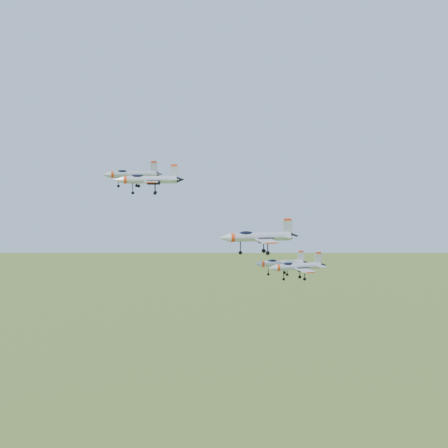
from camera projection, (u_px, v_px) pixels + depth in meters
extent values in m
cylinder|color=#B1B7BF|center=(133.00, 174.00, 115.24)|extent=(8.58, 2.36, 1.23)
cone|color=#B1B7BF|center=(106.00, 175.00, 113.52)|extent=(1.85, 1.45, 1.23)
cone|color=black|center=(159.00, 174.00, 116.89)|extent=(1.45, 1.21, 1.04)
ellipsoid|color=black|center=(122.00, 172.00, 114.49)|extent=(2.18, 1.16, 0.78)
cube|color=#B1B7BF|center=(137.00, 176.00, 112.85)|extent=(2.71, 4.41, 0.13)
cube|color=#B1B7BF|center=(132.00, 175.00, 117.80)|extent=(2.71, 4.41, 0.13)
cube|color=#B1B7BF|center=(154.00, 167.00, 116.40)|extent=(1.42, 0.30, 1.98)
cube|color=red|center=(154.00, 162.00, 116.29)|extent=(1.05, 0.27, 0.33)
cylinder|color=#B1B7BF|center=(150.00, 180.00, 103.09)|extent=(8.80, 2.30, 1.26)
cone|color=#B1B7BF|center=(118.00, 180.00, 102.64)|extent=(1.88, 1.46, 1.26)
cone|color=black|center=(181.00, 180.00, 103.53)|extent=(1.47, 1.23, 1.07)
ellipsoid|color=black|center=(137.00, 177.00, 102.86)|extent=(2.22, 1.16, 0.80)
cube|color=#B1B7BF|center=(151.00, 182.00, 100.45)|extent=(2.73, 4.50, 0.14)
cube|color=#B1B7BF|center=(152.00, 181.00, 105.82)|extent=(2.73, 4.50, 0.14)
cube|color=#B1B7BF|center=(174.00, 172.00, 103.30)|extent=(1.46, 0.29, 2.03)
cube|color=red|center=(174.00, 165.00, 103.19)|extent=(1.07, 0.26, 0.34)
cylinder|color=#B1B7BF|center=(260.00, 237.00, 91.17)|extent=(9.04, 1.33, 1.31)
cone|color=#B1B7BF|center=(224.00, 238.00, 90.06)|extent=(1.81, 1.31, 1.31)
cone|color=black|center=(295.00, 236.00, 92.24)|extent=(1.41, 1.11, 1.11)
ellipsoid|color=black|center=(246.00, 234.00, 90.67)|extent=(2.21, 0.94, 0.83)
cube|color=#B1B7BF|center=(267.00, 241.00, 88.50)|extent=(2.32, 4.42, 0.14)
cube|color=#B1B7BF|center=(257.00, 236.00, 93.98)|extent=(2.32, 4.42, 0.14)
cube|color=#B1B7BF|center=(288.00, 227.00, 91.87)|extent=(1.51, 0.12, 2.11)
cube|color=red|center=(288.00, 220.00, 91.75)|extent=(1.11, 0.14, 0.35)
cylinder|color=#B1B7BF|center=(282.00, 263.00, 115.56)|extent=(7.93, 1.46, 1.14)
cone|color=#B1B7BF|center=(257.00, 264.00, 114.76)|extent=(1.62, 1.20, 1.14)
cone|color=black|center=(306.00, 263.00, 116.32)|extent=(1.27, 1.02, 0.97)
ellipsoid|color=black|center=(272.00, 261.00, 115.19)|extent=(1.96, 0.90, 0.72)
cube|color=#B1B7BF|center=(287.00, 267.00, 113.20)|extent=(2.17, 3.94, 0.12)
cube|color=#B1B7BF|center=(280.00, 262.00, 118.02)|extent=(2.17, 3.94, 0.12)
cube|color=#B1B7BF|center=(301.00, 257.00, 116.03)|extent=(1.32, 0.16, 1.84)
cube|color=red|center=(301.00, 251.00, 115.93)|extent=(0.97, 0.16, 0.31)
cylinder|color=#B1B7BF|center=(298.00, 267.00, 107.27)|extent=(8.25, 1.90, 1.18)
cone|color=#B1B7BF|center=(272.00, 268.00, 105.83)|extent=(1.73, 1.32, 1.18)
cone|color=black|center=(323.00, 265.00, 108.65)|extent=(1.36, 1.11, 1.00)
ellipsoid|color=black|center=(288.00, 265.00, 106.64)|extent=(2.07, 1.02, 0.75)
cube|color=#B1B7BF|center=(306.00, 270.00, 104.92)|extent=(2.44, 4.17, 0.13)
cube|color=#B1B7BF|center=(294.00, 265.00, 109.76)|extent=(2.44, 4.17, 0.13)
cube|color=#B1B7BF|center=(318.00, 258.00, 108.23)|extent=(1.37, 0.23, 1.91)
cube|color=red|center=(318.00, 253.00, 108.12)|extent=(1.01, 0.22, 0.32)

